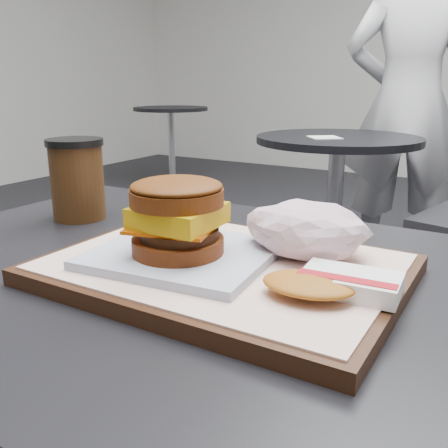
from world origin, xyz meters
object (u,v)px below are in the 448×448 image
at_px(crumpled_wrapper, 306,229).
at_px(serving_tray, 223,269).
at_px(breakfast_sandwich, 179,226).
at_px(hash_brown, 332,283).
at_px(patron, 407,105).
at_px(customer_table, 179,400).
at_px(neighbor_table, 336,182).
at_px(coffee_cup, 77,178).

bearing_deg(crumpled_wrapper, serving_tray, -137.70).
relative_size(breakfast_sandwich, hash_brown, 1.68).
distance_m(breakfast_sandwich, patron, 2.25).
relative_size(customer_table, neighbor_table, 1.07).
relative_size(customer_table, patron, 0.46).
height_order(customer_table, coffee_cup, coffee_cup).
xyz_separation_m(hash_brown, crumpled_wrapper, (-0.06, 0.09, 0.02)).
bearing_deg(coffee_cup, breakfast_sandwich, -22.98).
height_order(serving_tray, breakfast_sandwich, breakfast_sandwich).
bearing_deg(neighbor_table, patron, 74.05).
height_order(serving_tray, hash_brown, hash_brown).
distance_m(serving_tray, breakfast_sandwich, 0.07).
height_order(customer_table, crumpled_wrapper, crumpled_wrapper).
bearing_deg(neighbor_table, hash_brown, -71.86).
relative_size(coffee_cup, neighbor_table, 0.17).
distance_m(customer_table, crumpled_wrapper, 0.28).
relative_size(serving_tray, hash_brown, 3.08).
bearing_deg(crumpled_wrapper, breakfast_sandwich, -141.85).
relative_size(breakfast_sandwich, crumpled_wrapper, 1.50).
distance_m(coffee_cup, neighbor_table, 1.59).
xyz_separation_m(customer_table, neighbor_table, (-0.35, 1.65, -0.03)).
height_order(customer_table, breakfast_sandwich, breakfast_sandwich).
height_order(neighbor_table, patron, patron).
distance_m(breakfast_sandwich, crumpled_wrapper, 0.14).
bearing_deg(customer_table, serving_tray, -2.60).
xyz_separation_m(serving_tray, neighbor_table, (-0.42, 1.65, -0.23)).
height_order(serving_tray, coffee_cup, coffee_cup).
height_order(serving_tray, patron, patron).
xyz_separation_m(breakfast_sandwich, hash_brown, (0.17, -0.00, -0.03)).
xyz_separation_m(neighbor_table, patron, (0.16, 0.56, 0.31)).
bearing_deg(serving_tray, coffee_cup, 163.49).
distance_m(serving_tray, crumpled_wrapper, 0.10).
xyz_separation_m(crumpled_wrapper, coffee_cup, (-0.39, 0.03, 0.01)).
bearing_deg(serving_tray, crumpled_wrapper, 42.30).
height_order(hash_brown, coffee_cup, coffee_cup).
distance_m(customer_table, patron, 2.23).
height_order(hash_brown, crumpled_wrapper, crumpled_wrapper).
bearing_deg(customer_table, hash_brown, -8.02).
xyz_separation_m(hash_brown, coffee_cup, (-0.45, 0.12, 0.03)).
bearing_deg(hash_brown, serving_tray, 169.23).
xyz_separation_m(customer_table, crumpled_wrapper, (0.14, 0.06, 0.24)).
xyz_separation_m(crumpled_wrapper, patron, (-0.33, 2.15, 0.04)).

